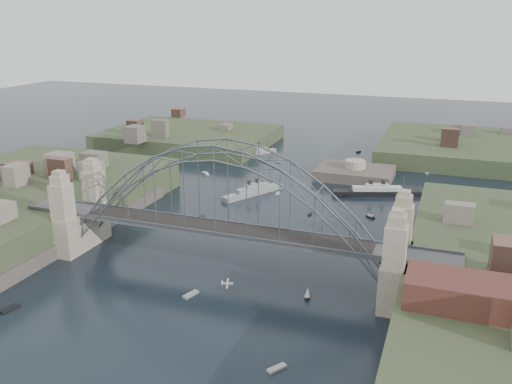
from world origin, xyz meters
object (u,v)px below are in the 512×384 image
Objects in this scene: bridge at (222,208)px; wharf_shed at (482,296)px; naval_cruiser_near at (253,191)px; ocean_liner at (377,192)px; fort_island at (354,179)px; naval_cruiser_far at (256,152)px.

wharf_shed is (44.00, -14.00, -2.32)m from bridge.
naval_cruiser_near is 0.79× the size of ocean_liner.
naval_cruiser_near is (-22.63, -25.37, 1.25)m from fort_island.
fort_island is 1.20× the size of naval_cruiser_near.
wharf_shed is 123.08m from naval_cruiser_far.
naval_cruiser_far is at bearing 145.76° from ocean_liner.
wharf_shed is at bearing -55.52° from naval_cruiser_far.
naval_cruiser_far is at bearing 106.29° from bridge.
wharf_shed is 74.28m from ocean_liner.
bridge is 3.82× the size of fort_island.
fort_island is 1.10× the size of wharf_shed.
wharf_shed reaches higher than fort_island.
wharf_shed is 80.65m from naval_cruiser_near.
bridge is 4.20× the size of wharf_shed.
bridge reaches higher than naval_cruiser_far.
naval_cruiser_near is 33.11m from ocean_liner.
bridge is 6.09× the size of naval_cruiser_far.
bridge is 4.57× the size of naval_cruiser_near.
fort_island is at bearing 48.26° from naval_cruiser_near.
naval_cruiser_far is (-37.48, 17.18, 1.17)m from fort_island.
bridge reaches higher than wharf_shed.
bridge reaches higher than naval_cruiser_near.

